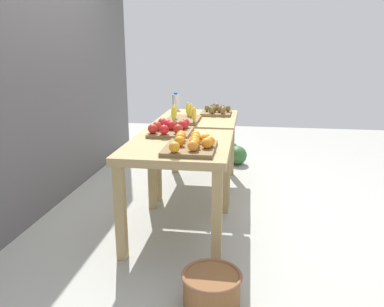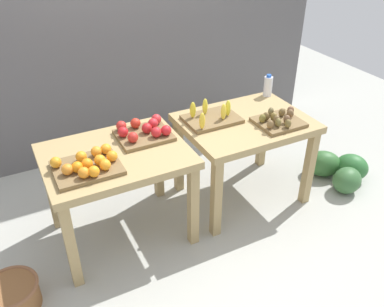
% 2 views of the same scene
% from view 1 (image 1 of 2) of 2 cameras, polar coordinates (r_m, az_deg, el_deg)
% --- Properties ---
extents(ground_plane, '(8.00, 8.00, 0.00)m').
position_cam_1_polar(ground_plane, '(3.77, -0.30, -7.74)').
color(ground_plane, '#ACADA4').
extents(back_wall, '(4.40, 0.12, 3.00)m').
position_cam_1_polar(back_wall, '(3.91, -21.01, 14.67)').
color(back_wall, '#5B585A').
rests_on(back_wall, ground_plane).
extents(display_table_left, '(1.04, 0.80, 0.77)m').
position_cam_1_polar(display_table_left, '(3.03, -1.91, -0.40)').
color(display_table_left, tan).
rests_on(display_table_left, ground_plane).
extents(display_table_right, '(1.04, 0.80, 0.77)m').
position_cam_1_polar(display_table_right, '(4.11, 0.86, 3.83)').
color(display_table_right, tan).
rests_on(display_table_right, ground_plane).
extents(orange_bin, '(0.45, 0.37, 0.11)m').
position_cam_1_polar(orange_bin, '(2.76, -0.11, 1.37)').
color(orange_bin, brown).
rests_on(orange_bin, display_table_left).
extents(apple_bin, '(0.41, 0.35, 0.11)m').
position_cam_1_polar(apple_bin, '(3.28, -3.27, 3.65)').
color(apple_bin, brown).
rests_on(apple_bin, display_table_left).
extents(banana_crate, '(0.44, 0.32, 0.17)m').
position_cam_1_polar(banana_crate, '(3.84, -1.29, 5.31)').
color(banana_crate, brown).
rests_on(banana_crate, display_table_right).
extents(kiwi_bin, '(0.37, 0.32, 0.10)m').
position_cam_1_polar(kiwi_bin, '(4.25, 3.64, 6.25)').
color(kiwi_bin, brown).
rests_on(kiwi_bin, display_table_right).
extents(water_bottle, '(0.08, 0.08, 0.20)m').
position_cam_1_polar(water_bottle, '(4.56, -2.41, 7.64)').
color(water_bottle, silver).
rests_on(water_bottle, display_table_right).
extents(watermelon_pile, '(0.60, 0.66, 0.25)m').
position_cam_1_polar(watermelon_pile, '(5.14, 4.94, 0.06)').
color(watermelon_pile, '#2C6931').
rests_on(watermelon_pile, ground_plane).
extents(wicker_basket, '(0.36, 0.36, 0.21)m').
position_cam_1_polar(wicker_basket, '(2.42, 2.92, -19.23)').
color(wicker_basket, brown).
rests_on(wicker_basket, ground_plane).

